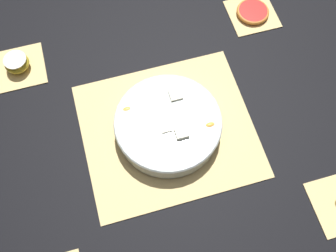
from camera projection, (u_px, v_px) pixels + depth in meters
ground_plane at (168, 130)px, 0.99m from camera, size 6.00×6.00×0.00m
bamboo_mat_center at (168, 130)px, 0.99m from camera, size 0.42×0.38×0.01m
coaster_mat_far_left at (20, 67)px, 1.06m from camera, size 0.13×0.13×0.01m
coaster_mat_far_right at (252, 14)px, 1.14m from camera, size 0.13×0.13×0.01m
fruit_salad_bowl at (168, 125)px, 0.95m from camera, size 0.26×0.26×0.06m
apple_half at (17, 63)px, 1.04m from camera, size 0.07×0.07×0.04m
grapefruit_slice at (253, 12)px, 1.13m from camera, size 0.09×0.09×0.01m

